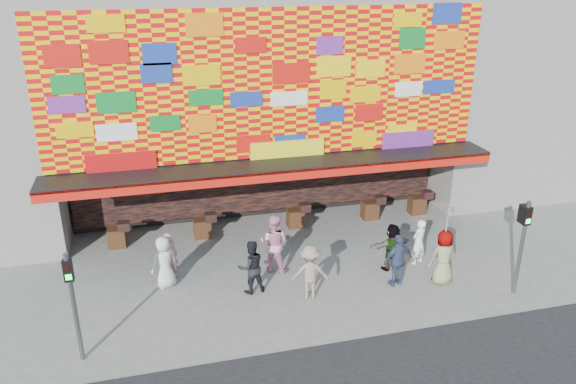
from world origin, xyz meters
The scene contains 15 objects.
ground centered at (0.00, 0.00, 0.00)m, with size 90.00×90.00×0.00m, color slate.
shop_building centered at (0.00, 8.18, 5.23)m, with size 15.20×9.40×10.00m.
neighbor_right centered at (13.00, 8.00, 6.00)m, with size 11.00×8.00×12.00m, color gray.
signal_left centered at (-6.20, -1.50, 1.86)m, with size 0.22×0.20×3.00m.
signal_right centered at (6.20, -1.50, 1.86)m, with size 0.22×0.20×3.00m.
ped_a centered at (-3.97, 1.50, 0.83)m, with size 0.82×0.53×1.67m, color silver.
ped_b centered at (-3.82, 1.94, 0.80)m, with size 0.58×0.38×1.60m, color #BB7983.
ped_c centered at (-1.47, 0.54, 0.84)m, with size 0.82×0.64×1.69m, color black.
ped_d centered at (0.15, -0.18, 0.84)m, with size 1.09×0.62×1.68m, color gray.
ped_e centered at (2.94, -0.19, 0.86)m, with size 1.00×0.42×1.71m, color #3A4565.
ped_f centered at (3.18, 0.77, 0.79)m, with size 1.46×0.47×1.58m, color gray.
ped_g centered at (4.35, -0.41, 0.88)m, with size 0.86×0.56×1.77m, color gray.
ped_h centered at (4.19, 0.91, 0.78)m, with size 0.57×0.37×1.56m, color white.
ped_i centered at (-0.52, 1.63, 0.97)m, with size 0.94×0.73×1.94m, color pink.
parasol centered at (4.35, -0.41, 2.19)m, with size 1.09×1.11×1.93m.
Camera 1 is at (-4.06, -13.94, 9.21)m, focal length 35.00 mm.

